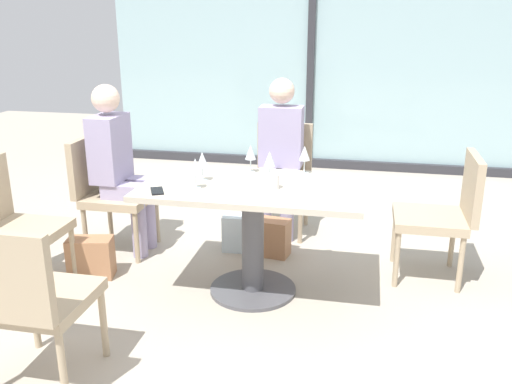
# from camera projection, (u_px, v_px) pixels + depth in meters

# --- Properties ---
(ground_plane) EXTENTS (12.00, 12.00, 0.00)m
(ground_plane) POSITION_uv_depth(u_px,v_px,m) (253.00, 291.00, 3.58)
(ground_plane) COLOR #A89E8E
(window_wall_backdrop) EXTENTS (4.65, 0.10, 2.70)m
(window_wall_backdrop) POSITION_uv_depth(u_px,v_px,m) (311.00, 62.00, 6.19)
(window_wall_backdrop) COLOR #96B7BC
(window_wall_backdrop) RESTS_ON ground_plane
(dining_table_main) EXTENTS (1.36, 0.77, 0.73)m
(dining_table_main) POSITION_uv_depth(u_px,v_px,m) (253.00, 214.00, 3.42)
(dining_table_main) COLOR #BCB29E
(dining_table_main) RESTS_ON ground_plane
(chair_near_window) EXTENTS (0.46, 0.51, 0.87)m
(chair_near_window) POSITION_uv_depth(u_px,v_px,m) (282.00, 171.00, 4.51)
(chair_near_window) COLOR tan
(chair_near_window) RESTS_ON ground_plane
(chair_far_left) EXTENTS (0.50, 0.46, 0.87)m
(chair_far_left) POSITION_uv_depth(u_px,v_px,m) (107.00, 187.00, 4.08)
(chair_far_left) COLOR tan
(chair_far_left) RESTS_ON ground_plane
(chair_far_right) EXTENTS (0.50, 0.46, 0.87)m
(chair_far_right) POSITION_uv_depth(u_px,v_px,m) (445.00, 209.00, 3.62)
(chair_far_right) COLOR tan
(chair_far_right) RESTS_ON ground_plane
(chair_front_left) EXTENTS (0.46, 0.50, 0.87)m
(chair_front_left) POSITION_uv_depth(u_px,v_px,m) (28.00, 295.00, 2.51)
(chair_front_left) COLOR tan
(chair_front_left) RESTS_ON ground_plane
(chair_side_end) EXTENTS (0.50, 0.46, 0.87)m
(chair_side_end) POSITION_uv_depth(u_px,v_px,m) (9.00, 220.00, 3.44)
(chair_side_end) COLOR tan
(chair_side_end) RESTS_ON ground_plane
(person_near_window) EXTENTS (0.34, 0.39, 1.26)m
(person_near_window) POSITION_uv_depth(u_px,v_px,m) (280.00, 150.00, 4.34)
(person_near_window) COLOR #9E93B7
(person_near_window) RESTS_ON ground_plane
(person_far_left) EXTENTS (0.39, 0.34, 1.26)m
(person_far_left) POSITION_uv_depth(u_px,v_px,m) (119.00, 162.00, 4.00)
(person_far_left) COLOR #9E93B7
(person_far_left) RESTS_ON ground_plane
(wine_glass_0) EXTENTS (0.07, 0.07, 0.18)m
(wine_glass_0) POSITION_uv_depth(u_px,v_px,m) (270.00, 160.00, 3.41)
(wine_glass_0) COLOR silver
(wine_glass_0) RESTS_ON dining_table_main
(wine_glass_1) EXTENTS (0.07, 0.07, 0.18)m
(wine_glass_1) POSITION_uv_depth(u_px,v_px,m) (251.00, 153.00, 3.58)
(wine_glass_1) COLOR silver
(wine_glass_1) RESTS_ON dining_table_main
(wine_glass_2) EXTENTS (0.07, 0.07, 0.18)m
(wine_glass_2) POSITION_uv_depth(u_px,v_px,m) (305.00, 154.00, 3.56)
(wine_glass_2) COLOR silver
(wine_glass_2) RESTS_ON dining_table_main
(wine_glass_3) EXTENTS (0.07, 0.07, 0.18)m
(wine_glass_3) POSITION_uv_depth(u_px,v_px,m) (202.00, 160.00, 3.40)
(wine_glass_3) COLOR silver
(wine_glass_3) RESTS_ON dining_table_main
(wine_glass_4) EXTENTS (0.07, 0.07, 0.18)m
(wine_glass_4) POSITION_uv_depth(u_px,v_px,m) (195.00, 167.00, 3.25)
(wine_glass_4) COLOR silver
(wine_glass_4) RESTS_ON dining_table_main
(coffee_cup) EXTENTS (0.08, 0.08, 0.09)m
(coffee_cup) POSITION_uv_depth(u_px,v_px,m) (273.00, 181.00, 3.27)
(coffee_cup) COLOR white
(coffee_cup) RESTS_ON dining_table_main
(cell_phone_on_table) EXTENTS (0.13, 0.16, 0.01)m
(cell_phone_on_table) POSITION_uv_depth(u_px,v_px,m) (157.00, 191.00, 3.23)
(cell_phone_on_table) COLOR black
(cell_phone_on_table) RESTS_ON dining_table_main
(handbag_0) EXTENTS (0.31, 0.18, 0.28)m
(handbag_0) POSITION_uv_depth(u_px,v_px,m) (243.00, 233.00, 4.17)
(handbag_0) COLOR silver
(handbag_0) RESTS_ON ground_plane
(handbag_1) EXTENTS (0.33, 0.22, 0.28)m
(handbag_1) POSITION_uv_depth(u_px,v_px,m) (91.00, 258.00, 3.74)
(handbag_1) COLOR #A3704C
(handbag_1) RESTS_ON ground_plane
(handbag_2) EXTENTS (0.32, 0.21, 0.28)m
(handbag_2) POSITION_uv_depth(u_px,v_px,m) (269.00, 237.00, 4.09)
(handbag_2) COLOR #A3704C
(handbag_2) RESTS_ON ground_plane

